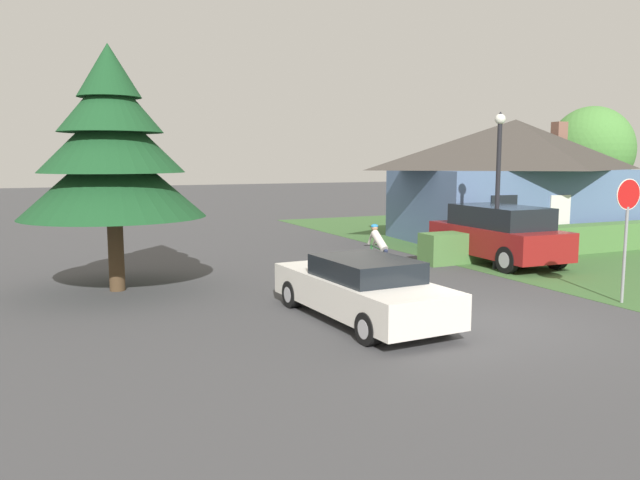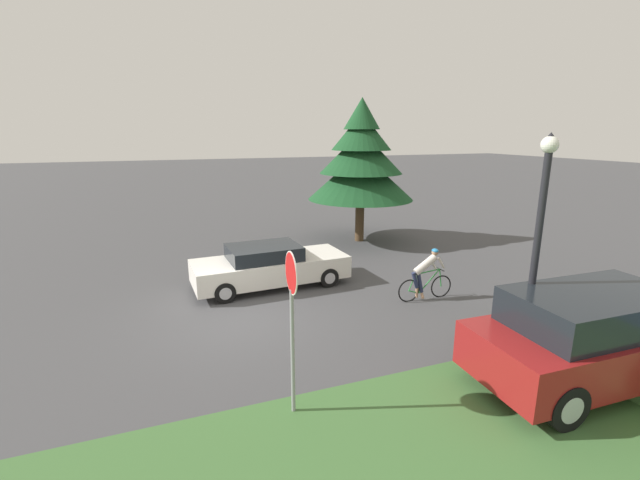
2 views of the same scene
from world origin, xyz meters
The scene contains 10 objects.
ground_plane centered at (0.00, 0.00, 0.00)m, with size 140.00×140.00×0.00m, color #424244.
cottage_house centered at (9.82, 10.33, 2.56)m, with size 10.11×6.82×4.94m.
hedge_row centered at (8.82, 6.38, 0.50)m, with size 11.92×0.90×0.99m, color #4C7A3D.
sedan_left_lane centered at (-2.15, 1.27, 0.65)m, with size 2.07×4.87×1.33m.
cyclist centered at (0.52, 5.21, 0.74)m, with size 0.44×1.77×1.52m.
parked_suv_right centered at (5.22, 5.78, 0.95)m, with size 2.21×4.87×1.85m.
stop_sign centered at (4.12, 0.12, 2.04)m, with size 0.72×0.07×2.89m.
street_lamp centered at (4.43, 4.94, 2.89)m, with size 0.31×0.31×4.73m.
conifer_tall_near centered at (-6.43, 6.45, 3.52)m, with size 4.56×4.56×6.14m.
deciduous_tree_right centered at (16.89, 12.87, 3.76)m, with size 4.09×4.09×5.91m.
Camera 1 is at (-8.17, -9.92, 3.34)m, focal length 35.00 mm.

